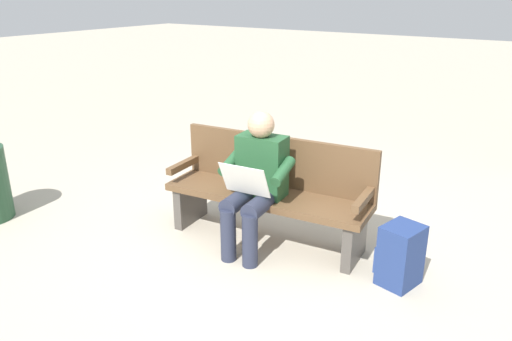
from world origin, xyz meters
TOP-DOWN VIEW (x-y plane):
  - ground_plane at (0.00, 0.00)m, footprint 40.00×40.00m
  - bench_near at (0.01, -0.07)m, footprint 1.84×0.67m
  - person_seated at (0.00, 0.16)m, footprint 0.60×0.60m
  - backpack at (-1.20, 0.02)m, footprint 0.34×0.34m

SIDE VIEW (x-z plane):
  - ground_plane at x=0.00m, z-range 0.00..0.00m
  - backpack at x=-1.20m, z-range 0.00..0.47m
  - bench_near at x=0.01m, z-range 0.01..0.91m
  - person_seated at x=0.00m, z-range 0.04..1.22m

